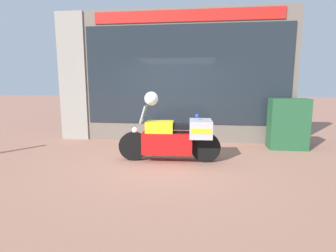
% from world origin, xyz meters
% --- Properties ---
extents(ground_plane, '(60.00, 60.00, 0.00)m').
position_xyz_m(ground_plane, '(0.00, 0.00, 0.00)').
color(ground_plane, '#9E6B56').
extents(shop_building, '(6.98, 0.55, 3.82)m').
position_xyz_m(shop_building, '(-0.41, 2.00, 1.92)').
color(shop_building, '#6B6056').
rests_on(shop_building, ground).
extents(window_display, '(5.67, 0.30, 2.01)m').
position_xyz_m(window_display, '(0.35, 2.03, 0.48)').
color(window_display, slate).
rests_on(window_display, ground).
extents(paramedic_motorcycle, '(2.29, 0.70, 1.25)m').
position_xyz_m(paramedic_motorcycle, '(0.29, -0.18, 0.54)').
color(paramedic_motorcycle, black).
rests_on(paramedic_motorcycle, ground).
extents(utility_cabinet, '(0.97, 0.53, 1.34)m').
position_xyz_m(utility_cabinet, '(3.15, 1.32, 0.67)').
color(utility_cabinet, '#235633').
rests_on(utility_cabinet, ground).
extents(white_helmet, '(0.30, 0.30, 0.30)m').
position_xyz_m(white_helmet, '(-0.24, -0.20, 1.40)').
color(white_helmet, white).
rests_on(white_helmet, paramedic_motorcycle).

